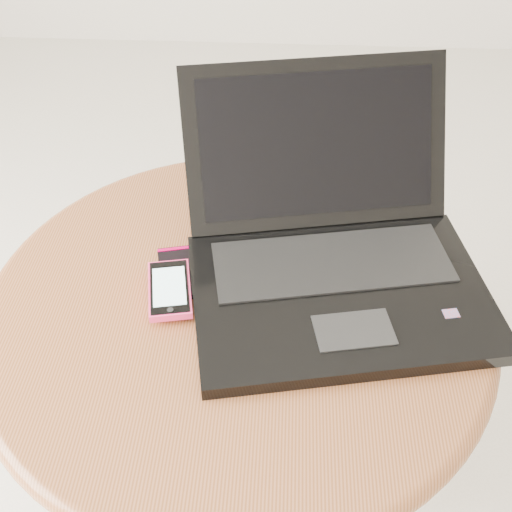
{
  "coord_description": "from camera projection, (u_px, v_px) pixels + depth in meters",
  "views": [
    {
      "loc": [
        0.02,
        -0.64,
        1.19
      ],
      "look_at": [
        -0.01,
        -0.01,
        0.62
      ],
      "focal_mm": 45.21,
      "sensor_mm": 36.0,
      "label": 1
    }
  ],
  "objects": [
    {
      "name": "phone_pink",
      "position": [
        170.0,
        289.0,
        0.87
      ],
      "size": [
        0.07,
        0.11,
        0.01
      ],
      "color": "#FF3572",
      "rests_on": "phone_black"
    },
    {
      "name": "laptop",
      "position": [
        333.0,
        249.0,
        0.88
      ],
      "size": [
        0.45,
        0.45,
        0.23
      ],
      "color": "black",
      "rests_on": "table"
    },
    {
      "name": "table",
      "position": [
        239.0,
        353.0,
        0.96
      ],
      "size": [
        0.7,
        0.7,
        0.56
      ],
      "color": "#612E15",
      "rests_on": "ground"
    },
    {
      "name": "phone_black",
      "position": [
        178.0,
        273.0,
        0.91
      ],
      "size": [
        0.07,
        0.11,
        0.01
      ],
      "color": "black",
      "rests_on": "table"
    }
  ]
}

